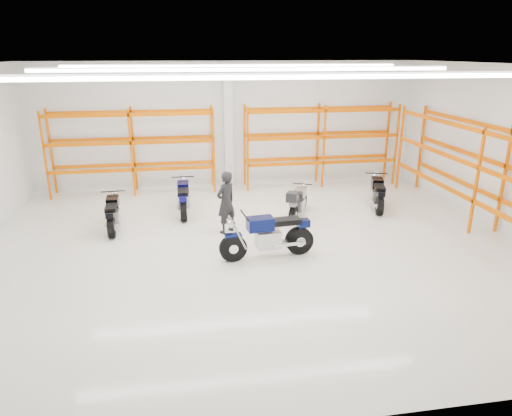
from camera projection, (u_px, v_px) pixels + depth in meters
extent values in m
plane|color=silver|center=(253.00, 247.00, 11.79)|extent=(14.00, 14.00, 0.00)
cube|color=white|center=(228.00, 125.00, 16.66)|extent=(14.00, 0.02, 4.50)
cube|color=white|center=(331.00, 275.00, 5.46)|extent=(14.00, 0.02, 4.50)
cube|color=white|center=(253.00, 65.00, 10.33)|extent=(14.00, 12.00, 0.02)
cube|color=white|center=(281.00, 76.00, 7.56)|extent=(10.00, 0.22, 0.10)
cube|color=white|center=(250.00, 69.00, 10.83)|extent=(10.00, 0.22, 0.10)
cube|color=white|center=(235.00, 66.00, 13.63)|extent=(10.00, 0.22, 0.10)
cylinder|color=black|center=(233.00, 248.00, 10.90)|extent=(0.68, 0.20, 0.67)
cylinder|color=black|center=(299.00, 241.00, 11.32)|extent=(0.71, 0.27, 0.69)
cylinder|color=silver|center=(233.00, 248.00, 10.90)|extent=(0.24, 0.18, 0.22)
cylinder|color=silver|center=(299.00, 241.00, 11.32)|extent=(0.27, 0.25, 0.25)
cube|color=#080F3D|center=(233.00, 235.00, 10.79)|extent=(0.42, 0.21, 0.07)
cube|color=#B7B7BC|center=(268.00, 239.00, 11.08)|extent=(0.62, 0.46, 0.43)
cube|color=#A5A5AA|center=(285.00, 242.00, 11.22)|extent=(0.79, 0.21, 0.09)
cube|color=#080F3D|center=(260.00, 224.00, 10.89)|extent=(0.66, 0.44, 0.31)
cube|color=black|center=(285.00, 221.00, 11.04)|extent=(0.77, 0.41, 0.13)
cube|color=#080F3D|center=(303.00, 223.00, 11.19)|extent=(0.32, 0.28, 0.18)
cylinder|color=black|center=(245.00, 215.00, 10.71)|extent=(0.12, 0.78, 0.04)
sphere|color=silver|center=(231.00, 224.00, 10.69)|extent=(0.21, 0.21, 0.21)
cylinder|color=silver|center=(289.00, 244.00, 11.07)|extent=(0.85, 0.19, 0.10)
cylinder|color=black|center=(116.00, 211.00, 13.62)|extent=(0.14, 0.57, 0.57)
cylinder|color=black|center=(112.00, 228.00, 12.30)|extent=(0.19, 0.59, 0.59)
cylinder|color=silver|center=(116.00, 211.00, 13.62)|extent=(0.14, 0.19, 0.19)
cylinder|color=silver|center=(112.00, 228.00, 12.30)|extent=(0.20, 0.22, 0.21)
cube|color=black|center=(115.00, 202.00, 13.53)|extent=(0.16, 0.35, 0.06)
cube|color=#B7B7BC|center=(113.00, 216.00, 12.90)|extent=(0.36, 0.51, 0.36)
cube|color=#A5A5AA|center=(113.00, 223.00, 12.60)|extent=(0.14, 0.67, 0.08)
cube|color=black|center=(113.00, 202.00, 12.94)|extent=(0.34, 0.54, 0.27)
cube|color=black|center=(111.00, 208.00, 12.45)|extent=(0.31, 0.64, 0.11)
cube|color=black|center=(110.00, 215.00, 12.11)|extent=(0.22, 0.25, 0.15)
cylinder|color=black|center=(113.00, 191.00, 13.17)|extent=(0.66, 0.06, 0.03)
sphere|color=silver|center=(114.00, 194.00, 13.49)|extent=(0.18, 0.18, 0.18)
cylinder|color=silver|center=(107.00, 224.00, 12.53)|extent=(0.11, 0.71, 0.09)
cylinder|color=black|center=(184.00, 196.00, 14.95)|extent=(0.13, 0.61, 0.61)
cylinder|color=black|center=(184.00, 211.00, 13.52)|extent=(0.19, 0.63, 0.63)
cylinder|color=silver|center=(184.00, 196.00, 14.95)|extent=(0.15, 0.20, 0.20)
cylinder|color=silver|center=(184.00, 211.00, 13.52)|extent=(0.21, 0.23, 0.22)
cube|color=#0A0945|center=(184.00, 187.00, 14.85)|extent=(0.16, 0.37, 0.06)
cube|color=#B7B7BC|center=(184.00, 200.00, 14.17)|extent=(0.37, 0.53, 0.38)
cube|color=#A5A5AA|center=(184.00, 207.00, 13.84)|extent=(0.14, 0.71, 0.08)
cube|color=#0A0945|center=(183.00, 187.00, 14.21)|extent=(0.35, 0.57, 0.28)
cube|color=black|center=(183.00, 192.00, 13.68)|extent=(0.32, 0.67, 0.12)
cube|color=#0A0945|center=(183.00, 199.00, 13.31)|extent=(0.23, 0.27, 0.16)
cylinder|color=black|center=(183.00, 177.00, 14.46)|extent=(0.71, 0.05, 0.04)
sphere|color=silver|center=(183.00, 179.00, 14.80)|extent=(0.19, 0.19, 0.19)
cylinder|color=silver|center=(178.00, 208.00, 13.78)|extent=(0.11, 0.76, 0.09)
cylinder|color=black|center=(303.00, 201.00, 14.54)|extent=(0.34, 0.53, 0.54)
cylinder|color=black|center=(293.00, 215.00, 13.33)|extent=(0.40, 0.57, 0.55)
cylinder|color=silver|center=(303.00, 201.00, 14.54)|extent=(0.19, 0.22, 0.18)
cylinder|color=silver|center=(293.00, 215.00, 13.33)|extent=(0.25, 0.26, 0.20)
cube|color=gray|center=(304.00, 193.00, 14.45)|extent=(0.27, 0.35, 0.05)
cube|color=#B7B7BC|center=(298.00, 205.00, 13.88)|extent=(0.50, 0.56, 0.34)
cube|color=#A5A5AA|center=(296.00, 211.00, 13.60)|extent=(0.38, 0.60, 0.07)
cube|color=gray|center=(300.00, 193.00, 13.91)|extent=(0.50, 0.58, 0.25)
cube|color=black|center=(296.00, 197.00, 13.46)|extent=(0.51, 0.65, 0.11)
cube|color=gray|center=(293.00, 204.00, 13.15)|extent=(0.28, 0.30, 0.14)
cylinder|color=black|center=(302.00, 184.00, 14.12)|extent=(0.57, 0.32, 0.03)
sphere|color=silver|center=(304.00, 186.00, 14.41)|extent=(0.17, 0.17, 0.17)
cylinder|color=silver|center=(291.00, 211.00, 13.61)|extent=(0.38, 0.63, 0.08)
cube|color=black|center=(292.00, 197.00, 12.98)|extent=(0.43, 0.44, 0.27)
cylinder|color=black|center=(374.00, 192.00, 15.43)|extent=(0.28, 0.61, 0.60)
cylinder|color=black|center=(380.00, 206.00, 14.02)|extent=(0.34, 0.64, 0.62)
cylinder|color=silver|center=(374.00, 192.00, 15.43)|extent=(0.19, 0.23, 0.20)
cylinder|color=silver|center=(380.00, 206.00, 14.02)|extent=(0.25, 0.27, 0.22)
cube|color=black|center=(374.00, 183.00, 15.33)|extent=(0.24, 0.39, 0.06)
cube|color=#B7B7BC|center=(377.00, 195.00, 14.66)|extent=(0.49, 0.60, 0.38)
cube|color=#A5A5AA|center=(378.00, 202.00, 14.34)|extent=(0.31, 0.70, 0.08)
cube|color=black|center=(377.00, 183.00, 14.70)|extent=(0.48, 0.63, 0.28)
cube|color=black|center=(380.00, 187.00, 14.18)|extent=(0.47, 0.71, 0.12)
cube|color=black|center=(381.00, 194.00, 13.82)|extent=(0.28, 0.31, 0.16)
cylinder|color=black|center=(376.00, 173.00, 14.95)|extent=(0.68, 0.23, 0.04)
sphere|color=silver|center=(375.00, 176.00, 15.28)|extent=(0.19, 0.19, 0.19)
cylinder|color=silver|center=(373.00, 202.00, 14.32)|extent=(0.29, 0.74, 0.09)
imported|color=black|center=(226.00, 202.00, 12.51)|extent=(0.76, 0.72, 1.75)
cube|color=white|center=(228.00, 126.00, 16.49)|extent=(0.32, 0.32, 4.50)
cube|color=#E34B00|center=(51.00, 152.00, 15.85)|extent=(0.07, 0.07, 3.00)
cube|color=#E34B00|center=(45.00, 157.00, 15.10)|extent=(0.07, 0.07, 3.00)
cube|color=#E34B00|center=(134.00, 149.00, 16.28)|extent=(0.07, 0.07, 3.00)
cube|color=#E34B00|center=(132.00, 154.00, 15.53)|extent=(0.07, 0.07, 3.00)
cube|color=#E34B00|center=(212.00, 147.00, 16.70)|extent=(0.07, 0.07, 3.00)
cube|color=#E34B00|center=(214.00, 151.00, 15.95)|extent=(0.07, 0.07, 3.00)
cube|color=#E34B00|center=(135.00, 165.00, 16.46)|extent=(5.60, 0.07, 0.12)
cube|color=#E34B00|center=(133.00, 170.00, 15.71)|extent=(5.60, 0.07, 0.12)
cube|color=#E34B00|center=(133.00, 139.00, 16.15)|extent=(5.60, 0.07, 0.12)
cube|color=#E34B00|center=(131.00, 143.00, 15.41)|extent=(5.60, 0.07, 0.12)
cube|color=#E34B00|center=(131.00, 112.00, 15.85)|extent=(5.60, 0.07, 0.12)
cube|color=#E34B00|center=(128.00, 115.00, 15.10)|extent=(5.60, 0.07, 0.12)
cube|color=#E34B00|center=(245.00, 146.00, 16.88)|extent=(0.07, 0.07, 3.00)
cube|color=#E34B00|center=(248.00, 150.00, 16.14)|extent=(0.07, 0.07, 3.00)
cube|color=#E34B00|center=(318.00, 143.00, 17.31)|extent=(0.07, 0.07, 3.00)
cube|color=#E34B00|center=(324.00, 147.00, 16.56)|extent=(0.07, 0.07, 3.00)
cube|color=#E34B00|center=(387.00, 141.00, 17.74)|extent=(0.07, 0.07, 3.00)
cube|color=#E34B00|center=(396.00, 145.00, 16.99)|extent=(0.07, 0.07, 3.00)
cube|color=#E34B00|center=(317.00, 158.00, 17.49)|extent=(5.60, 0.07, 0.12)
cube|color=#E34B00|center=(323.00, 163.00, 16.75)|extent=(5.60, 0.07, 0.12)
cube|color=#E34B00|center=(318.00, 134.00, 17.19)|extent=(5.60, 0.07, 0.12)
cube|color=#E34B00|center=(324.00, 137.00, 16.44)|extent=(5.60, 0.07, 0.12)
cube|color=#E34B00|center=(319.00, 108.00, 16.89)|extent=(5.60, 0.07, 0.12)
cube|color=#E34B00|center=(326.00, 111.00, 16.14)|extent=(5.60, 0.07, 0.12)
cube|color=#E34B00|center=(504.00, 180.00, 12.35)|extent=(0.07, 0.07, 3.00)
cube|color=#E34B00|center=(477.00, 181.00, 12.23)|extent=(0.07, 0.07, 3.00)
cube|color=#E34B00|center=(421.00, 148.00, 16.55)|extent=(0.07, 0.07, 3.00)
cube|color=#E34B00|center=(400.00, 148.00, 16.43)|extent=(0.07, 0.07, 3.00)
cube|color=#E34B00|center=(500.00, 200.00, 12.53)|extent=(0.07, 9.00, 0.12)
cube|color=#E34B00|center=(474.00, 201.00, 12.41)|extent=(0.07, 9.00, 0.12)
cube|color=#E34B00|center=(506.00, 166.00, 12.23)|extent=(0.07, 9.00, 0.12)
cube|color=#E34B00|center=(479.00, 168.00, 12.11)|extent=(0.07, 9.00, 0.12)
cube|color=#E34B00|center=(485.00, 132.00, 11.80)|extent=(0.07, 9.00, 0.12)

